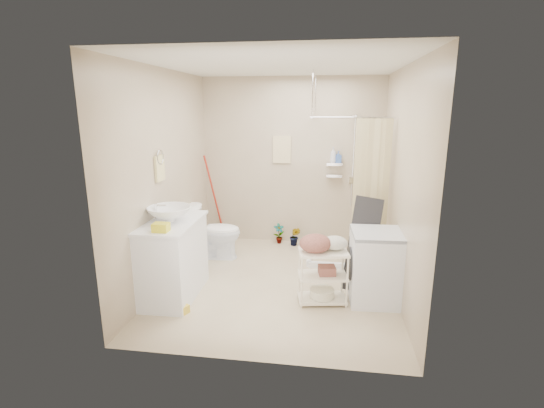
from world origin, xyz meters
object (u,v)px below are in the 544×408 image
Objects in this scene: vanity at (173,259)px; laundry_rack at (323,272)px; toilet at (214,232)px; washing_machine at (376,266)px.

laundry_rack is (1.71, 0.07, -0.08)m from vanity.
vanity reaches higher than toilet.
vanity is 2.31m from washing_machine.
laundry_rack is at bearing -169.50° from washing_machine.
washing_machine is 0.60m from laundry_rack.
laundry_rack is at bearing -130.71° from toilet.
vanity is at bearing 169.81° from toilet.
laundry_rack is at bearing 1.57° from vanity.
washing_machine is (2.18, -1.02, 0.02)m from toilet.
vanity reaches higher than washing_machine.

